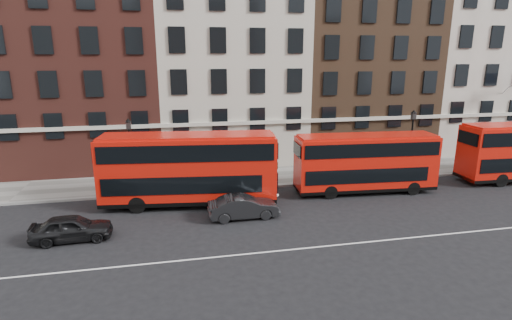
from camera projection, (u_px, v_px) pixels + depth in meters
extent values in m
plane|color=black|center=(277.00, 234.00, 22.34)|extent=(120.00, 120.00, 0.00)
cube|color=slate|center=(244.00, 178.00, 32.26)|extent=(80.00, 5.00, 0.15)
cube|color=gray|center=(250.00, 188.00, 29.89)|extent=(80.00, 0.30, 0.16)
cube|color=white|center=(287.00, 250.00, 20.44)|extent=(70.00, 0.12, 0.01)
cube|color=brown|center=(81.00, 40.00, 34.09)|extent=(12.80, 10.00, 22.00)
cube|color=#BAB5A4|center=(229.00, 58.00, 36.99)|extent=(12.80, 10.00, 19.00)
cube|color=brown|center=(358.00, 47.00, 39.26)|extent=(12.80, 10.00, 21.00)
cube|color=#AFA598|center=(471.00, 53.00, 41.91)|extent=(12.80, 10.00, 20.00)
cube|color=red|center=(189.00, 169.00, 26.11)|extent=(11.53, 3.99, 4.25)
cube|color=black|center=(190.00, 197.00, 26.62)|extent=(11.54, 4.03, 0.26)
cube|color=black|center=(185.00, 179.00, 26.27)|extent=(10.26, 3.92, 1.13)
cube|color=black|center=(188.00, 149.00, 25.78)|extent=(11.11, 4.02, 1.08)
cube|color=red|center=(188.00, 136.00, 25.56)|extent=(11.19, 3.74, 0.19)
cube|color=black|center=(275.00, 178.00, 26.81)|extent=(0.36, 2.36, 1.40)
cube|color=black|center=(275.00, 162.00, 26.52)|extent=(0.32, 2.04, 0.45)
cylinder|color=black|center=(246.00, 201.00, 25.76)|extent=(1.10, 0.42, 1.08)
cylinder|color=black|center=(244.00, 189.00, 28.08)|extent=(1.10, 0.42, 1.08)
cylinder|color=black|center=(137.00, 205.00, 25.17)|extent=(1.10, 0.42, 1.08)
cylinder|color=black|center=(144.00, 192.00, 27.49)|extent=(1.10, 0.42, 1.08)
cube|color=red|center=(366.00, 163.00, 28.65)|extent=(10.18, 3.06, 3.78)
cube|color=black|center=(364.00, 186.00, 29.10)|extent=(10.19, 3.10, 0.23)
cube|color=black|center=(361.00, 171.00, 28.78)|extent=(9.04, 3.06, 1.00)
cube|color=black|center=(367.00, 147.00, 28.36)|extent=(9.81, 3.11, 0.96)
cube|color=red|center=(367.00, 136.00, 28.16)|extent=(9.89, 2.85, 0.17)
cube|color=black|center=(430.00, 170.00, 29.51)|extent=(0.22, 2.11, 1.24)
cube|color=black|center=(432.00, 156.00, 29.25)|extent=(0.20, 1.82, 0.40)
cylinder|color=black|center=(413.00, 188.00, 28.50)|extent=(0.97, 0.33, 0.96)
cylinder|color=black|center=(399.00, 179.00, 30.55)|extent=(0.97, 0.33, 0.96)
cylinder|color=black|center=(331.00, 192.00, 27.68)|extent=(0.97, 0.33, 0.96)
cylinder|color=black|center=(321.00, 183.00, 29.74)|extent=(0.97, 0.33, 0.96)
cylinder|color=black|center=(501.00, 180.00, 30.24)|extent=(1.05, 0.34, 1.03)
cylinder|color=black|center=(480.00, 172.00, 32.45)|extent=(1.05, 0.34, 1.03)
imported|color=black|center=(72.00, 228.00, 21.39)|extent=(4.22, 1.84, 1.41)
imported|color=#232326|center=(244.00, 207.00, 24.36)|extent=(4.34, 1.61, 1.42)
cylinder|color=black|center=(131.00, 161.00, 28.29)|extent=(0.14, 0.14, 4.60)
cylinder|color=black|center=(134.00, 187.00, 28.79)|extent=(0.32, 0.32, 0.60)
cube|color=#262626|center=(129.00, 125.00, 27.64)|extent=(0.32, 0.32, 0.55)
cone|color=black|center=(128.00, 120.00, 27.55)|extent=(0.44, 0.44, 0.25)
cylinder|color=black|center=(410.00, 147.00, 32.64)|extent=(0.14, 0.14, 4.60)
cylinder|color=black|center=(408.00, 170.00, 33.14)|extent=(0.32, 0.32, 0.60)
cube|color=#262626|center=(414.00, 116.00, 31.99)|extent=(0.32, 0.32, 0.55)
cone|color=black|center=(414.00, 111.00, 31.91)|extent=(0.44, 0.44, 0.25)
cylinder|color=black|center=(497.00, 154.00, 34.42)|extent=(0.12, 0.12, 2.60)
cube|color=black|center=(501.00, 136.00, 33.88)|extent=(0.25, 0.30, 0.75)
sphere|color=red|center=(503.00, 134.00, 33.66)|extent=(0.14, 0.14, 0.14)
sphere|color=#0C9919|center=(502.00, 139.00, 33.77)|extent=(0.14, 0.14, 0.14)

